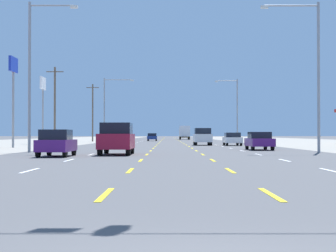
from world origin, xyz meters
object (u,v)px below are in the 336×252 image
object	(u,v)px
suv_inner_right_far	(200,136)
streetlight_left_row_1	(105,105)
pole_sign_left_row_2	(40,92)
suv_inner_left_near	(114,138)
streetlight_left_row_0	(31,67)
pole_sign_left_row_1	(11,78)
hatchback_far_left_nearest	(54,143)
sedan_inner_left_farther	(150,137)
box_truck_inner_right_distant_a	(182,132)
sedan_far_right_mid	(257,141)
streetlight_right_row_1	(233,106)
sedan_far_right_midfar	(230,139)
hatchback_far_right_farthest	(197,136)
streetlight_right_row_0	(311,66)

from	to	relation	value
suv_inner_right_far	streetlight_left_row_1	distance (m)	24.23
pole_sign_left_row_2	suv_inner_left_near	bearing A→B (deg)	-70.73
streetlight_left_row_0	pole_sign_left_row_1	bearing A→B (deg)	111.33
streetlight_left_row_0	pole_sign_left_row_2	bearing A→B (deg)	101.99
hatchback_far_left_nearest	sedan_inner_left_farther	xyz separation A→B (m)	(3.39, 71.82, -0.03)
streetlight_left_row_0	streetlight_left_row_1	size ratio (longest dim) A/B	1.07
pole_sign_left_row_1	pole_sign_left_row_2	size ratio (longest dim) A/B	0.96
hatchback_far_left_nearest	pole_sign_left_row_2	world-z (taller)	pole_sign_left_row_2
box_truck_inner_right_distant_a	streetlight_left_row_1	distance (m)	48.18
sedan_far_right_mid	sedan_inner_left_farther	distance (m)	59.94
box_truck_inner_right_distant_a	pole_sign_left_row_2	xyz separation A→B (m)	(-20.78, -55.97, 5.16)
streetlight_right_row_1	suv_inner_right_far	bearing A→B (deg)	-107.56
box_truck_inner_right_distant_a	streetlight_right_row_1	distance (m)	46.76
sedan_inner_left_farther	streetlight_right_row_1	distance (m)	24.60
hatchback_far_left_nearest	sedan_far_right_midfar	size ratio (longest dim) A/B	0.87
suv_inner_right_far	sedan_inner_left_farther	xyz separation A→B (m)	(-7.00, 39.91, -0.27)
streetlight_right_row_1	sedan_far_right_midfar	bearing A→B (deg)	-97.89
suv_inner_left_near	sedan_far_right_midfar	distance (m)	29.23
pole_sign_left_row_1	streetlight_right_row_1	bearing A→B (deg)	51.12
suv_inner_right_far	hatchback_far_right_farthest	world-z (taller)	suv_inner_right_far
suv_inner_left_near	pole_sign_left_row_2	distance (m)	41.78
hatchback_far_left_nearest	pole_sign_left_row_1	distance (m)	23.02
hatchback_far_left_nearest	sedan_inner_left_farther	size ratio (longest dim) A/B	0.87
suv_inner_left_near	streetlight_left_row_0	world-z (taller)	streetlight_left_row_0
suv_inner_right_far	streetlight_left_row_0	bearing A→B (deg)	-118.28
sedan_inner_left_farther	streetlight_left_row_0	xyz separation A→B (m)	(-6.44, -64.87, 5.24)
sedan_far_right_mid	streetlight_left_row_0	world-z (taller)	streetlight_left_row_0
pole_sign_left_row_1	streetlight_right_row_1	xyz separation A→B (m)	(25.02, 31.03, -1.08)
hatchback_far_left_nearest	suv_inner_right_far	bearing A→B (deg)	71.98
suv_inner_right_far	pole_sign_left_row_1	size ratio (longest dim) A/B	0.57
suv_inner_right_far	box_truck_inner_right_distant_a	distance (m)	65.92
streetlight_left_row_1	streetlight_right_row_1	distance (m)	19.49
streetlight_left_row_0	streetlight_right_row_1	xyz separation A→B (m)	(19.68, 44.70, -0.45)
streetlight_left_row_0	streetlight_right_row_0	distance (m)	19.61
hatchback_far_right_farthest	suv_inner_right_far	bearing A→B (deg)	-93.05
pole_sign_left_row_2	streetlight_left_row_0	distance (m)	35.71
pole_sign_left_row_1	streetlight_left_row_0	bearing A→B (deg)	-68.67
hatchback_far_left_nearest	hatchback_far_right_farthest	size ratio (longest dim) A/B	1.00
suv_inner_left_near	streetlight_left_row_0	size ratio (longest dim) A/B	0.46
sedan_inner_left_farther	pole_sign_left_row_1	bearing A→B (deg)	-102.95
suv_inner_left_near	streetlight_left_row_1	distance (m)	49.42
sedan_far_right_midfar	sedan_inner_left_farther	size ratio (longest dim) A/B	1.00
box_truck_inner_right_distant_a	sedan_inner_left_farther	bearing A→B (deg)	-104.90
hatchback_far_right_farthest	pole_sign_left_row_1	world-z (taller)	pole_sign_left_row_1
suv_inner_right_far	box_truck_inner_right_distant_a	xyz separation A→B (m)	(-0.07, 65.92, 0.81)
sedan_inner_left_farther	box_truck_inner_right_distant_a	world-z (taller)	box_truck_inner_right_distant_a
sedan_far_right_midfar	pole_sign_left_row_1	size ratio (longest dim) A/B	0.52
hatchback_far_left_nearest	suv_inner_right_far	world-z (taller)	suv_inner_right_far
hatchback_far_left_nearest	streetlight_left_row_1	bearing A→B (deg)	93.17
streetlight_right_row_1	pole_sign_left_row_1	bearing A→B (deg)	-128.88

